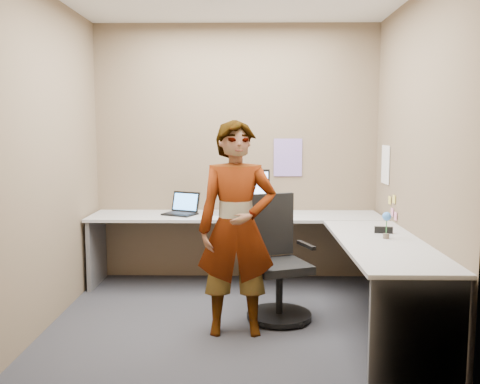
{
  "coord_description": "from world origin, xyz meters",
  "views": [
    {
      "loc": [
        0.13,
        -4.41,
        1.6
      ],
      "look_at": [
        0.06,
        0.25,
        1.05
      ],
      "focal_mm": 40.0,
      "sensor_mm": 36.0,
      "label": 1
    }
  ],
  "objects_px": {
    "person": "(237,228)",
    "office_chair": "(276,269)",
    "monitor": "(250,186)",
    "desk": "(282,240)"
  },
  "relations": [
    {
      "from": "monitor",
      "to": "person",
      "type": "distance_m",
      "value": 1.33
    },
    {
      "from": "desk",
      "to": "office_chair",
      "type": "height_order",
      "value": "office_chair"
    },
    {
      "from": "person",
      "to": "monitor",
      "type": "bearing_deg",
      "value": 82.24
    },
    {
      "from": "monitor",
      "to": "person",
      "type": "xyz_separation_m",
      "value": [
        -0.11,
        -1.31,
        -0.19
      ]
    },
    {
      "from": "desk",
      "to": "monitor",
      "type": "bearing_deg",
      "value": 116.25
    },
    {
      "from": "monitor",
      "to": "office_chair",
      "type": "height_order",
      "value": "monitor"
    },
    {
      "from": "desk",
      "to": "office_chair",
      "type": "bearing_deg",
      "value": -100.05
    },
    {
      "from": "person",
      "to": "office_chair",
      "type": "bearing_deg",
      "value": 42.95
    },
    {
      "from": "office_chair",
      "to": "desk",
      "type": "bearing_deg",
      "value": 59.28
    },
    {
      "from": "office_chair",
      "to": "monitor",
      "type": "bearing_deg",
      "value": 82.2
    }
  ]
}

